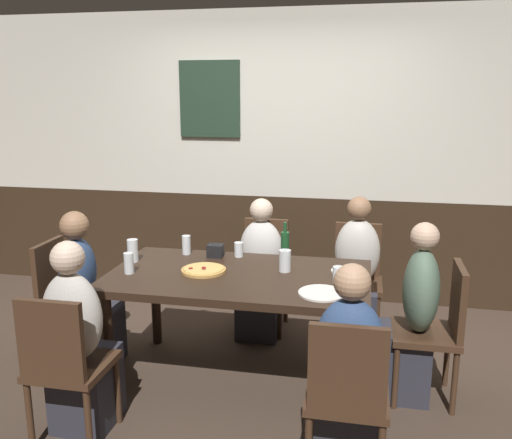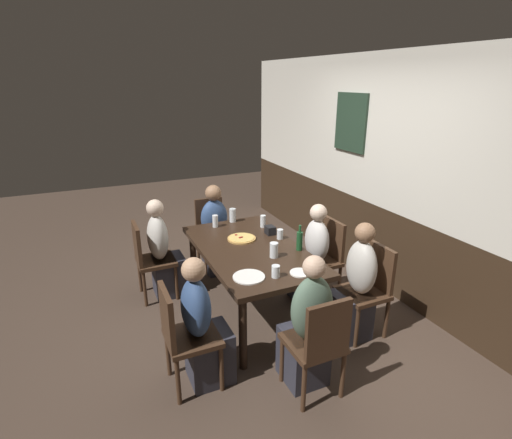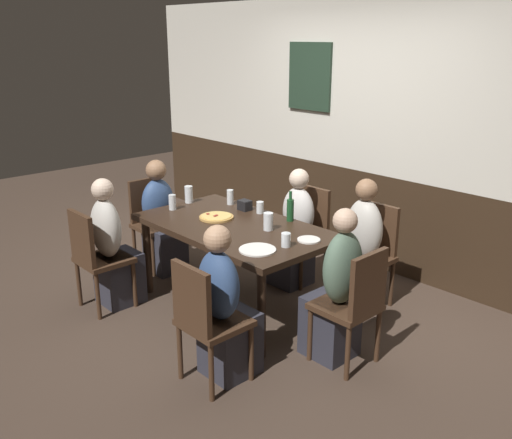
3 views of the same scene
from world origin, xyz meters
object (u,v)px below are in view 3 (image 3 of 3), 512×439
person_right_far (359,257)px  pizza (216,217)px  chair_right_near (205,317)px  highball_clear (286,241)px  chair_right_far (371,250)px  plate_white_large (257,250)px  chair_head_west (152,218)px  chair_head_east (355,302)px  tumbler_short (230,198)px  pint_glass_pale (172,203)px  beer_glass_tall (260,208)px  tumbler_water (268,222)px  condiment_caddy (245,205)px  person_head_west (162,225)px  person_head_east (336,297)px  chair_mid_far (306,229)px  person_mid_far (294,237)px  beer_bottle_green (290,209)px  dining_table (234,234)px  plate_white_small (309,240)px  person_left_near (113,252)px  pint_glass_amber (189,196)px  chair_left_near (95,255)px  person_right_near (225,314)px

person_right_far → pizza: 1.25m
chair_right_near → highball_clear: size_ratio=8.33×
chair_right_far → plate_white_large: 1.19m
chair_head_west → person_right_far: bearing=20.0°
chair_head_east → tumbler_short: 1.80m
chair_head_west → pint_glass_pale: 0.65m
beer_glass_tall → tumbler_water: 0.45m
chair_head_east → condiment_caddy: 1.57m
plate_white_large → beer_glass_tall: bearing=135.7°
person_head_west → person_head_east: size_ratio=0.97×
chair_mid_far → person_mid_far: 0.17m
highball_clear → beer_bottle_green: beer_bottle_green is taller
dining_table → beer_bottle_green: beer_bottle_green is taller
chair_right_near → pint_glass_pale: (-1.44, 0.76, 0.30)m
chair_head_east → plate_white_small: 0.66m
chair_head_east → person_head_east: person_head_east is taller
pint_glass_pale → beer_bottle_green: (0.94, 0.54, 0.04)m
person_head_west → person_left_near: size_ratio=0.98×
person_mid_far → tumbler_water: (0.29, -0.61, 0.35)m
pint_glass_pale → person_head_east: bearing=4.2°
chair_head_west → beer_glass_tall: size_ratio=8.37×
plate_white_small → person_mid_far: bearing=140.5°
dining_table → chair_right_far: chair_right_far is taller
person_head_west → plate_white_large: person_head_west is taller
highball_clear → tumbler_short: size_ratio=0.76×
person_head_east → tumbler_water: (-0.81, 0.11, 0.33)m
chair_head_west → plate_white_small: chair_head_west is taller
pizza → highball_clear: (0.88, -0.05, 0.03)m
chair_head_east → condiment_caddy: (-1.51, 0.34, 0.29)m
pint_glass_pale → plate_white_large: bearing=-5.8°
chair_head_west → chair_head_east: size_ratio=1.00×
pint_glass_pale → pint_glass_amber: size_ratio=0.87×
person_head_west → pint_glass_pale: bearing=-18.3°
person_mid_far → pint_glass_pale: size_ratio=7.93×
chair_left_near → plate_white_large: size_ratio=3.22×
pint_glass_pale → beer_bottle_green: 1.09m
person_head_west → beer_glass_tall: person_head_west is taller
chair_left_near → pint_glass_amber: (-0.04, 1.00, 0.31)m
chair_head_west → chair_mid_far: (1.26, 0.89, 0.00)m
beer_glass_tall → plate_white_large: beer_glass_tall is taller
chair_right_near → beer_bottle_green: size_ratio=3.42×
chair_left_near → person_left_near: 0.16m
person_mid_far → pint_glass_amber: bearing=-141.7°
pint_glass_pale → person_right_near: bearing=-22.4°
dining_table → chair_right_near: chair_right_near is taller
person_head_west → person_left_near: bearing=-64.1°
highball_clear → plate_white_large: (-0.08, -0.21, -0.04)m
chair_head_west → tumbler_short: size_ratio=6.37×
person_mid_far → pizza: bearing=-108.0°
highball_clear → person_head_east: bearing=6.2°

